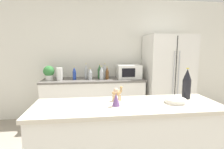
{
  "coord_description": "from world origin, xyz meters",
  "views": [
    {
      "loc": [
        -0.3,
        -1.11,
        1.51
      ],
      "look_at": [
        -0.0,
        1.39,
        1.13
      ],
      "focal_mm": 28.0,
      "sensor_mm": 36.0,
      "label": 1
    }
  ],
  "objects_px": {
    "back_bottle_3": "(86,71)",
    "wine_bottle": "(187,84)",
    "back_bottle_5": "(90,74)",
    "wise_man_figurine_blue": "(116,98)",
    "paper_towel_roll": "(60,74)",
    "back_bottle_2": "(100,72)",
    "camel_figurine": "(117,92)",
    "back_bottle_0": "(102,73)",
    "refrigerator": "(167,79)",
    "back_bottle_4": "(107,73)",
    "back_bottle_6": "(74,73)",
    "fruit_bowl": "(175,100)",
    "back_bottle_1": "(105,71)",
    "potted_plant": "(49,72)",
    "microwave": "(129,71)"
  },
  "relations": [
    {
      "from": "back_bottle_5",
      "to": "paper_towel_roll",
      "type": "bearing_deg",
      "value": 179.82
    },
    {
      "from": "refrigerator",
      "to": "camel_figurine",
      "type": "bearing_deg",
      "value": -126.28
    },
    {
      "from": "back_bottle_2",
      "to": "back_bottle_4",
      "type": "xyz_separation_m",
      "value": [
        0.14,
        -0.14,
        -0.02
      ]
    },
    {
      "from": "potted_plant",
      "to": "paper_towel_roll",
      "type": "distance_m",
      "value": 0.21
    },
    {
      "from": "fruit_bowl",
      "to": "camel_figurine",
      "type": "xyz_separation_m",
      "value": [
        -0.53,
        0.13,
        0.06
      ]
    },
    {
      "from": "refrigerator",
      "to": "camel_figurine",
      "type": "xyz_separation_m",
      "value": [
        -1.33,
        -1.81,
        0.2
      ]
    },
    {
      "from": "back_bottle_5",
      "to": "back_bottle_2",
      "type": "bearing_deg",
      "value": 31.52
    },
    {
      "from": "potted_plant",
      "to": "back_bottle_6",
      "type": "bearing_deg",
      "value": -2.14
    },
    {
      "from": "microwave",
      "to": "wine_bottle",
      "type": "bearing_deg",
      "value": -84.63
    },
    {
      "from": "paper_towel_roll",
      "to": "back_bottle_0",
      "type": "height_order",
      "value": "back_bottle_0"
    },
    {
      "from": "refrigerator",
      "to": "fruit_bowl",
      "type": "xyz_separation_m",
      "value": [
        -0.8,
        -1.94,
        0.14
      ]
    },
    {
      "from": "back_bottle_0",
      "to": "camel_figurine",
      "type": "height_order",
      "value": "back_bottle_0"
    },
    {
      "from": "potted_plant",
      "to": "back_bottle_4",
      "type": "height_order",
      "value": "potted_plant"
    },
    {
      "from": "refrigerator",
      "to": "microwave",
      "type": "relative_size",
      "value": 3.7
    },
    {
      "from": "back_bottle_0",
      "to": "back_bottle_3",
      "type": "bearing_deg",
      "value": 150.99
    },
    {
      "from": "microwave",
      "to": "refrigerator",
      "type": "bearing_deg",
      "value": -6.96
    },
    {
      "from": "potted_plant",
      "to": "back_bottle_2",
      "type": "relative_size",
      "value": 0.96
    },
    {
      "from": "potted_plant",
      "to": "back_bottle_2",
      "type": "distance_m",
      "value": 1.0
    },
    {
      "from": "back_bottle_3",
      "to": "wine_bottle",
      "type": "height_order",
      "value": "wine_bottle"
    },
    {
      "from": "potted_plant",
      "to": "wine_bottle",
      "type": "height_order",
      "value": "wine_bottle"
    },
    {
      "from": "microwave",
      "to": "back_bottle_5",
      "type": "xyz_separation_m",
      "value": [
        -0.8,
        -0.08,
        -0.03
      ]
    },
    {
      "from": "back_bottle_0",
      "to": "camel_figurine",
      "type": "distance_m",
      "value": 1.8
    },
    {
      "from": "microwave",
      "to": "wise_man_figurine_blue",
      "type": "distance_m",
      "value": 2.13
    },
    {
      "from": "back_bottle_0",
      "to": "back_bottle_2",
      "type": "bearing_deg",
      "value": 101.53
    },
    {
      "from": "refrigerator",
      "to": "back_bottle_4",
      "type": "relative_size",
      "value": 6.92
    },
    {
      "from": "back_bottle_1",
      "to": "back_bottle_5",
      "type": "distance_m",
      "value": 0.34
    },
    {
      "from": "back_bottle_3",
      "to": "camel_figurine",
      "type": "xyz_separation_m",
      "value": [
        0.35,
        -1.97,
        0.05
      ]
    },
    {
      "from": "back_bottle_4",
      "to": "back_bottle_5",
      "type": "distance_m",
      "value": 0.33
    },
    {
      "from": "refrigerator",
      "to": "back_bottle_1",
      "type": "relative_size",
      "value": 5.81
    },
    {
      "from": "refrigerator",
      "to": "wine_bottle",
      "type": "relative_size",
      "value": 5.72
    },
    {
      "from": "back_bottle_5",
      "to": "wise_man_figurine_blue",
      "type": "bearing_deg",
      "value": -83.25
    },
    {
      "from": "wine_bottle",
      "to": "camel_figurine",
      "type": "relative_size",
      "value": 2.18
    },
    {
      "from": "wise_man_figurine_blue",
      "to": "back_bottle_5",
      "type": "bearing_deg",
      "value": 96.75
    },
    {
      "from": "back_bottle_5",
      "to": "wise_man_figurine_blue",
      "type": "relative_size",
      "value": 1.43
    },
    {
      "from": "microwave",
      "to": "camel_figurine",
      "type": "relative_size",
      "value": 3.37
    },
    {
      "from": "back_bottle_3",
      "to": "wine_bottle",
      "type": "bearing_deg",
      "value": -61.79
    },
    {
      "from": "back_bottle_4",
      "to": "refrigerator",
      "type": "bearing_deg",
      "value": -0.23
    },
    {
      "from": "back_bottle_2",
      "to": "camel_figurine",
      "type": "xyz_separation_m",
      "value": [
        0.07,
        -1.95,
        0.05
      ]
    },
    {
      "from": "potted_plant",
      "to": "fruit_bowl",
      "type": "height_order",
      "value": "potted_plant"
    },
    {
      "from": "back_bottle_1",
      "to": "back_bottle_3",
      "type": "relative_size",
      "value": 1.0
    },
    {
      "from": "back_bottle_2",
      "to": "refrigerator",
      "type": "bearing_deg",
      "value": -5.71
    },
    {
      "from": "back_bottle_0",
      "to": "wine_bottle",
      "type": "relative_size",
      "value": 0.88
    },
    {
      "from": "back_bottle_0",
      "to": "back_bottle_4",
      "type": "relative_size",
      "value": 1.06
    },
    {
      "from": "wine_bottle",
      "to": "back_bottle_4",
      "type": "bearing_deg",
      "value": 109.43
    },
    {
      "from": "back_bottle_6",
      "to": "wise_man_figurine_blue",
      "type": "bearing_deg",
      "value": -74.76
    },
    {
      "from": "paper_towel_roll",
      "to": "back_bottle_1",
      "type": "height_order",
      "value": "back_bottle_1"
    },
    {
      "from": "back_bottle_6",
      "to": "fruit_bowl",
      "type": "bearing_deg",
      "value": -60.84
    },
    {
      "from": "microwave",
      "to": "fruit_bowl",
      "type": "height_order",
      "value": "microwave"
    },
    {
      "from": "paper_towel_roll",
      "to": "wine_bottle",
      "type": "height_order",
      "value": "wine_bottle"
    },
    {
      "from": "paper_towel_roll",
      "to": "back_bottle_2",
      "type": "distance_m",
      "value": 0.8
    }
  ]
}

